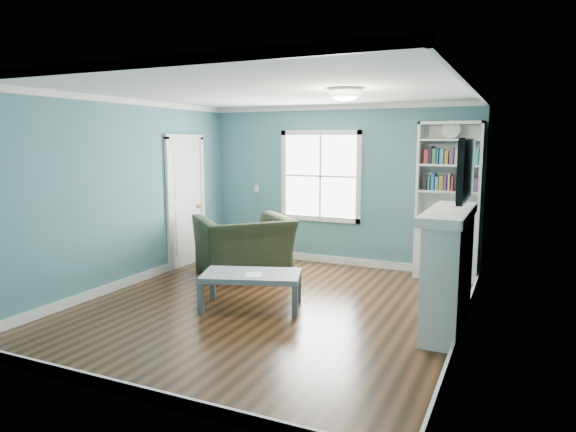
% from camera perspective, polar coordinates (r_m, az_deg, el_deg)
% --- Properties ---
extents(floor, '(5.00, 5.00, 0.00)m').
position_cam_1_polar(floor, '(6.41, -2.04, -10.05)').
color(floor, black).
rests_on(floor, ground).
extents(room_walls, '(5.00, 5.00, 5.00)m').
position_cam_1_polar(room_walls, '(6.10, -2.12, 4.19)').
color(room_walls, '#41787C').
rests_on(room_walls, ground).
extents(trim, '(4.50, 5.00, 2.60)m').
position_cam_1_polar(trim, '(6.14, -2.10, 0.98)').
color(trim, white).
rests_on(trim, ground).
extents(window, '(1.40, 0.06, 1.50)m').
position_cam_1_polar(window, '(8.50, 3.64, 4.44)').
color(window, white).
rests_on(window, room_walls).
extents(bookshelf, '(0.90, 0.35, 2.31)m').
position_cam_1_polar(bookshelf, '(7.87, 17.31, -0.08)').
color(bookshelf, silver).
rests_on(bookshelf, ground).
extents(fireplace, '(0.44, 1.58, 1.30)m').
position_cam_1_polar(fireplace, '(5.84, 17.51, -5.78)').
color(fireplace, black).
rests_on(fireplace, ground).
extents(tv, '(0.06, 1.10, 0.65)m').
position_cam_1_polar(tv, '(5.67, 19.21, 4.88)').
color(tv, black).
rests_on(tv, fireplace).
extents(door, '(0.12, 0.98, 2.17)m').
position_cam_1_polar(door, '(8.50, -11.28, 1.74)').
color(door, silver).
rests_on(door, ground).
extents(ceiling_fixture, '(0.38, 0.38, 0.15)m').
position_cam_1_polar(ceiling_fixture, '(5.86, 6.40, 13.45)').
color(ceiling_fixture, white).
rests_on(ceiling_fixture, room_walls).
extents(light_switch, '(0.08, 0.01, 0.12)m').
position_cam_1_polar(light_switch, '(9.02, -3.52, 3.07)').
color(light_switch, white).
rests_on(light_switch, room_walls).
extents(recliner, '(1.56, 1.58, 1.18)m').
position_cam_1_polar(recliner, '(7.88, -4.95, -2.19)').
color(recliner, black).
rests_on(recliner, ground).
extents(coffee_table, '(1.33, 0.99, 0.43)m').
position_cam_1_polar(coffee_table, '(6.31, -4.10, -6.82)').
color(coffee_table, '#4A5259').
rests_on(coffee_table, ground).
extents(paper_sheet, '(0.29, 0.31, 0.00)m').
position_cam_1_polar(paper_sheet, '(6.22, -3.84, -6.50)').
color(paper_sheet, white).
rests_on(paper_sheet, coffee_table).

